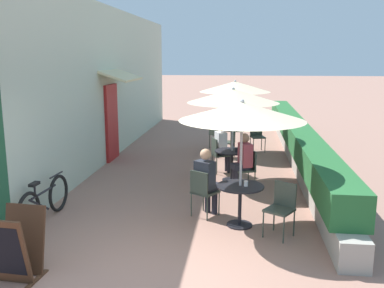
{
  "coord_description": "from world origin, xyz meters",
  "views": [
    {
      "loc": [
        1.21,
        -5.02,
        2.86
      ],
      "look_at": [
        0.15,
        3.94,
        1.0
      ],
      "focal_mm": 40.0,
      "sensor_mm": 36.0,
      "label": 1
    }
  ],
  "objects_px": {
    "patio_table_far": "(234,135)",
    "cafe_chair_far_left": "(257,134)",
    "bicycle_leaning": "(44,201)",
    "seated_patron_mid_left": "(243,159)",
    "seated_patron_near_left": "(207,179)",
    "cafe_chair_near_right": "(282,205)",
    "coffee_cup_near": "(246,184)",
    "cafe_chair_near_left": "(203,189)",
    "coffee_cup_mid": "(236,150)",
    "cafe_chair_mid_left": "(247,167)",
    "cafe_chair_mid_right": "(218,152)",
    "patio_table_near": "(240,196)",
    "menu_board": "(16,246)",
    "cafe_chair_far_right": "(216,132)",
    "patio_table_mid": "(232,159)",
    "seated_patron_mid_right": "(223,145)",
    "cafe_chair_far_back": "(229,140)",
    "patio_umbrella_mid": "(233,96)",
    "patio_umbrella_near": "(242,111)",
    "patio_umbrella_far": "(235,87)"
  },
  "relations": [
    {
      "from": "patio_table_far",
      "to": "cafe_chair_far_left",
      "type": "relative_size",
      "value": 0.92
    },
    {
      "from": "cafe_chair_far_left",
      "to": "bicycle_leaning",
      "type": "xyz_separation_m",
      "value": [
        -3.88,
        -6.18,
        -0.15
      ]
    },
    {
      "from": "seated_patron_mid_left",
      "to": "cafe_chair_far_left",
      "type": "xyz_separation_m",
      "value": [
        0.43,
        3.96,
        -0.17
      ]
    },
    {
      "from": "seated_patron_near_left",
      "to": "cafe_chair_near_right",
      "type": "relative_size",
      "value": 1.44
    },
    {
      "from": "seated_patron_near_left",
      "to": "coffee_cup_near",
      "type": "relative_size",
      "value": 13.89
    },
    {
      "from": "cafe_chair_near_left",
      "to": "coffee_cup_mid",
      "type": "bearing_deg",
      "value": 108.38
    },
    {
      "from": "cafe_chair_mid_left",
      "to": "cafe_chair_mid_right",
      "type": "bearing_deg",
      "value": 5.9
    },
    {
      "from": "cafe_chair_mid_left",
      "to": "seated_patron_mid_left",
      "type": "bearing_deg",
      "value": 90.0
    },
    {
      "from": "cafe_chair_near_left",
      "to": "patio_table_near",
      "type": "bearing_deg",
      "value": 5.9
    },
    {
      "from": "cafe_chair_near_right",
      "to": "patio_table_far",
      "type": "distance_m",
      "value": 6.11
    },
    {
      "from": "cafe_chair_far_left",
      "to": "menu_board",
      "type": "relative_size",
      "value": 0.95
    },
    {
      "from": "cafe_chair_near_left",
      "to": "cafe_chair_mid_left",
      "type": "bearing_deg",
      "value": 97.03
    },
    {
      "from": "cafe_chair_mid_left",
      "to": "cafe_chair_far_right",
      "type": "xyz_separation_m",
      "value": [
        -0.94,
        4.13,
        0.0
      ]
    },
    {
      "from": "seated_patron_near_left",
      "to": "coffee_cup_near",
      "type": "bearing_deg",
      "value": -0.31
    },
    {
      "from": "patio_table_mid",
      "to": "patio_table_near",
      "type": "bearing_deg",
      "value": -85.6
    },
    {
      "from": "cafe_chair_mid_right",
      "to": "seated_patron_mid_right",
      "type": "bearing_deg",
      "value": 90.0
    },
    {
      "from": "menu_board",
      "to": "cafe_chair_far_back",
      "type": "bearing_deg",
      "value": 74.78
    },
    {
      "from": "patio_umbrella_mid",
      "to": "cafe_chair_mid_left",
      "type": "distance_m",
      "value": 1.64
    },
    {
      "from": "patio_table_near",
      "to": "seated_patron_mid_right",
      "type": "distance_m",
      "value": 3.45
    },
    {
      "from": "patio_umbrella_near",
      "to": "coffee_cup_mid",
      "type": "distance_m",
      "value": 2.89
    },
    {
      "from": "patio_table_mid",
      "to": "cafe_chair_mid_left",
      "type": "relative_size",
      "value": 0.92
    },
    {
      "from": "cafe_chair_far_left",
      "to": "cafe_chair_far_back",
      "type": "distance_m",
      "value": 1.29
    },
    {
      "from": "seated_patron_mid_left",
      "to": "cafe_chair_mid_right",
      "type": "xyz_separation_m",
      "value": [
        -0.6,
        1.36,
        -0.17
      ]
    },
    {
      "from": "cafe_chair_mid_left",
      "to": "seated_patron_mid_left",
      "type": "xyz_separation_m",
      "value": [
        -0.1,
        -0.04,
        0.17
      ]
    },
    {
      "from": "patio_table_near",
      "to": "seated_patron_mid_left",
      "type": "height_order",
      "value": "seated_patron_mid_left"
    },
    {
      "from": "cafe_chair_mid_left",
      "to": "bicycle_leaning",
      "type": "height_order",
      "value": "cafe_chair_mid_left"
    },
    {
      "from": "patio_table_near",
      "to": "cafe_chair_mid_right",
      "type": "xyz_separation_m",
      "value": [
        -0.56,
        3.37,
        -0.01
      ]
    },
    {
      "from": "seated_patron_near_left",
      "to": "coffee_cup_mid",
      "type": "bearing_deg",
      "value": 109.28
    },
    {
      "from": "coffee_cup_near",
      "to": "cafe_chair_far_back",
      "type": "height_order",
      "value": "cafe_chair_far_back"
    },
    {
      "from": "coffee_cup_mid",
      "to": "cafe_chair_far_left",
      "type": "height_order",
      "value": "cafe_chair_far_left"
    },
    {
      "from": "cafe_chair_far_right",
      "to": "menu_board",
      "type": "xyz_separation_m",
      "value": [
        -2.07,
        -8.31,
        -0.06
      ]
    },
    {
      "from": "coffee_cup_near",
      "to": "cafe_chair_mid_right",
      "type": "bearing_deg",
      "value": 100.89
    },
    {
      "from": "cafe_chair_mid_left",
      "to": "seated_patron_mid_right",
      "type": "distance_m",
      "value": 1.49
    },
    {
      "from": "coffee_cup_near",
      "to": "bicycle_leaning",
      "type": "bearing_deg",
      "value": -177.14
    },
    {
      "from": "bicycle_leaning",
      "to": "cafe_chair_far_right",
      "type": "bearing_deg",
      "value": 71.08
    },
    {
      "from": "patio_table_far",
      "to": "cafe_chair_far_back",
      "type": "relative_size",
      "value": 0.92
    },
    {
      "from": "cafe_chair_mid_right",
      "to": "coffee_cup_mid",
      "type": "xyz_separation_m",
      "value": [
        0.45,
        -0.75,
        0.24
      ]
    },
    {
      "from": "cafe_chair_far_right",
      "to": "coffee_cup_mid",
      "type": "bearing_deg",
      "value": -33.81
    },
    {
      "from": "coffee_cup_near",
      "to": "patio_table_far",
      "type": "xyz_separation_m",
      "value": [
        -0.32,
        5.74,
        -0.23
      ]
    },
    {
      "from": "coffee_cup_mid",
      "to": "cafe_chair_mid_right",
      "type": "bearing_deg",
      "value": 120.94
    },
    {
      "from": "cafe_chair_mid_left",
      "to": "patio_umbrella_far",
      "type": "xyz_separation_m",
      "value": [
        -0.37,
        3.66,
        1.46
      ]
    },
    {
      "from": "patio_table_near",
      "to": "coffee_cup_near",
      "type": "bearing_deg",
      "value": -13.44
    },
    {
      "from": "seated_patron_near_left",
      "to": "bicycle_leaning",
      "type": "relative_size",
      "value": 0.73
    },
    {
      "from": "patio_table_far",
      "to": "patio_umbrella_far",
      "type": "height_order",
      "value": "patio_umbrella_far"
    },
    {
      "from": "coffee_cup_near",
      "to": "patio_umbrella_mid",
      "type": "xyz_separation_m",
      "value": [
        -0.3,
        2.74,
        1.21
      ]
    },
    {
      "from": "seated_patron_mid_right",
      "to": "patio_table_far",
      "type": "bearing_deg",
      "value": 152.13
    },
    {
      "from": "patio_table_near",
      "to": "coffee_cup_mid",
      "type": "distance_m",
      "value": 2.63
    },
    {
      "from": "cafe_chair_mid_right",
      "to": "cafe_chair_far_right",
      "type": "distance_m",
      "value": 2.83
    },
    {
      "from": "cafe_chair_mid_right",
      "to": "seated_patron_mid_left",
      "type": "bearing_deg",
      "value": 1.59
    },
    {
      "from": "patio_table_mid",
      "to": "bicycle_leaning",
      "type": "bearing_deg",
      "value": -137.71
    }
  ]
}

